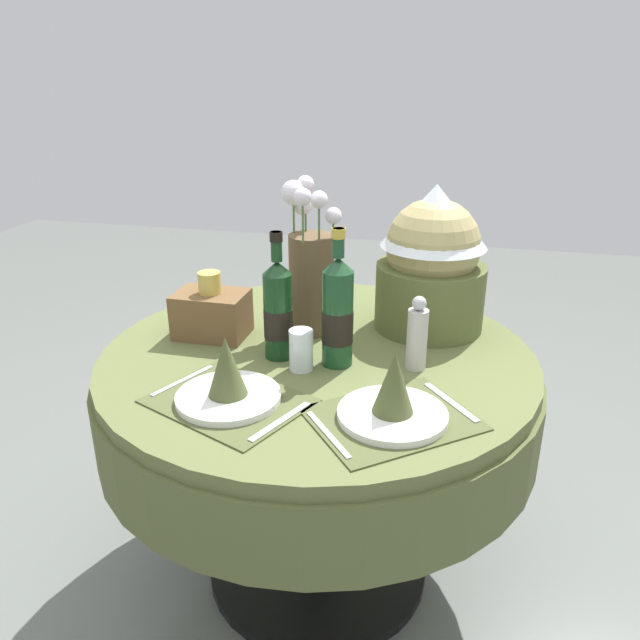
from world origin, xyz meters
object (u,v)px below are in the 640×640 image
object	(u,v)px
gift_tub_back_right	(432,256)
wine_bottle_right	(278,310)
dining_table	(318,401)
flower_vase	(310,270)
pepper_mill	(417,336)
wine_bottle_left	(338,313)
woven_basket_side_left	(212,312)
place_setting_left	(228,383)
tumbler_mid	(301,350)
place_setting_right	(393,400)

from	to	relation	value
gift_tub_back_right	wine_bottle_right	bearing A→B (deg)	-140.83
dining_table	flower_vase	bearing A→B (deg)	111.20
dining_table	pepper_mill	world-z (taller)	pepper_mill
wine_bottle_left	woven_basket_side_left	bearing A→B (deg)	165.86
dining_table	place_setting_left	xyz separation A→B (m)	(-0.13, -0.31, 0.20)
gift_tub_back_right	woven_basket_side_left	bearing A→B (deg)	-160.56
place_setting_left	wine_bottle_left	bearing A→B (deg)	51.44
flower_vase	wine_bottle_right	xyz separation A→B (m)	(-0.04, -0.19, -0.05)
place_setting_left	gift_tub_back_right	size ratio (longest dim) A/B	1.00
wine_bottle_left	pepper_mill	world-z (taller)	wine_bottle_left
flower_vase	tumbler_mid	bearing A→B (deg)	-81.14
flower_vase	tumbler_mid	world-z (taller)	flower_vase
dining_table	woven_basket_side_left	bearing A→B (deg)	173.17
place_setting_right	wine_bottle_right	distance (m)	0.42
place_setting_right	flower_vase	size ratio (longest dim) A/B	0.98
pepper_mill	gift_tub_back_right	world-z (taller)	gift_tub_back_right
place_setting_left	pepper_mill	world-z (taller)	pepper_mill
place_setting_left	dining_table	bearing A→B (deg)	66.67
gift_tub_back_right	place_setting_left	bearing A→B (deg)	-126.27
place_setting_left	place_setting_right	xyz separation A→B (m)	(0.37, 0.01, 0.00)
place_setting_left	pepper_mill	xyz separation A→B (m)	(0.40, 0.27, 0.04)
flower_vase	pepper_mill	distance (m)	0.38
dining_table	gift_tub_back_right	distance (m)	0.52
gift_tub_back_right	woven_basket_side_left	distance (m)	0.64
place_setting_right	gift_tub_back_right	distance (m)	0.57
place_setting_left	woven_basket_side_left	xyz separation A→B (m)	(-0.18, 0.35, 0.02)
gift_tub_back_right	pepper_mill	bearing A→B (deg)	-91.86
place_setting_left	flower_vase	world-z (taller)	flower_vase
dining_table	flower_vase	size ratio (longest dim) A/B	2.71
place_setting_right	wine_bottle_left	distance (m)	0.31
place_setting_right	pepper_mill	world-z (taller)	pepper_mill
wine_bottle_right	pepper_mill	bearing A→B (deg)	2.27
flower_vase	woven_basket_side_left	world-z (taller)	flower_vase
wine_bottle_left	wine_bottle_right	size ratio (longest dim) A/B	1.06
gift_tub_back_right	dining_table	bearing A→B (deg)	-138.07
place_setting_left	wine_bottle_right	distance (m)	0.27
place_setting_left	wine_bottle_right	size ratio (longest dim) A/B	1.24
wine_bottle_right	place_setting_right	bearing A→B (deg)	-36.63
wine_bottle_right	tumbler_mid	distance (m)	0.12
dining_table	wine_bottle_left	world-z (taller)	wine_bottle_left
pepper_mill	wine_bottle_right	bearing A→B (deg)	-177.73
gift_tub_back_right	flower_vase	bearing A→B (deg)	-162.01
place_setting_right	woven_basket_side_left	distance (m)	0.65
place_setting_left	wine_bottle_right	xyz separation A→B (m)	(0.04, 0.26, 0.08)
place_setting_right	gift_tub_back_right	xyz separation A→B (m)	(0.03, 0.54, 0.17)
flower_vase	wine_bottle_left	bearing A→B (deg)	-58.68
tumbler_mid	woven_basket_side_left	xyz separation A→B (m)	(-0.30, 0.15, 0.02)
place_setting_right	tumbler_mid	world-z (taller)	place_setting_right
flower_vase	woven_basket_side_left	size ratio (longest dim) A/B	2.21
dining_table	place_setting_left	world-z (taller)	place_setting_left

